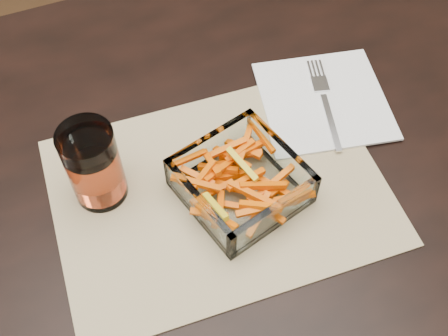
{
  "coord_description": "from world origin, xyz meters",
  "views": [
    {
      "loc": [
        -0.17,
        -0.41,
        1.41
      ],
      "look_at": [
        -0.01,
        -0.01,
        0.78
      ],
      "focal_mm": 45.0,
      "sensor_mm": 36.0,
      "label": 1
    }
  ],
  "objects_px": {
    "dining_table": "(229,202)",
    "fork": "(325,100)",
    "tumbler": "(94,167)",
    "glass_bowl": "(241,183)"
  },
  "relations": [
    {
      "from": "glass_bowl",
      "to": "tumbler",
      "type": "xyz_separation_m",
      "value": [
        -0.18,
        0.07,
        0.03
      ]
    },
    {
      "from": "dining_table",
      "to": "fork",
      "type": "distance_m",
      "value": 0.21
    },
    {
      "from": "dining_table",
      "to": "fork",
      "type": "xyz_separation_m",
      "value": [
        0.18,
        0.06,
        0.1
      ]
    },
    {
      "from": "dining_table",
      "to": "fork",
      "type": "relative_size",
      "value": 8.94
    },
    {
      "from": "dining_table",
      "to": "tumbler",
      "type": "xyz_separation_m",
      "value": [
        -0.18,
        0.03,
        0.15
      ]
    },
    {
      "from": "dining_table",
      "to": "fork",
      "type": "bearing_deg",
      "value": 18.47
    },
    {
      "from": "glass_bowl",
      "to": "fork",
      "type": "xyz_separation_m",
      "value": [
        0.18,
        0.1,
        -0.02
      ]
    },
    {
      "from": "dining_table",
      "to": "glass_bowl",
      "type": "xyz_separation_m",
      "value": [
        -0.0,
        -0.04,
        0.11
      ]
    },
    {
      "from": "fork",
      "to": "tumbler",
      "type": "bearing_deg",
      "value": -160.24
    },
    {
      "from": "dining_table",
      "to": "fork",
      "type": "height_order",
      "value": "fork"
    }
  ]
}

